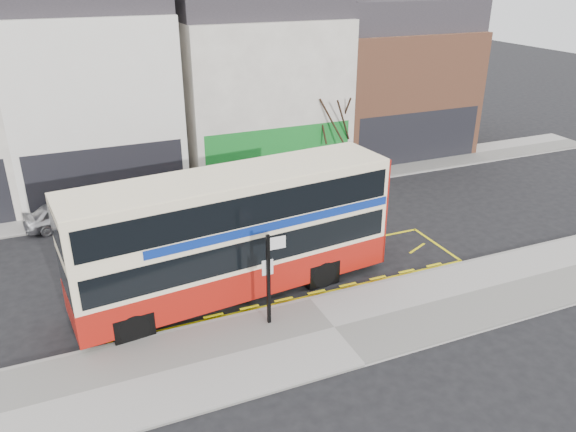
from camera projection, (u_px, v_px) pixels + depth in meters
name	position (u px, v px, depth m)	size (l,w,h in m)	color
ground	(305.00, 296.00, 20.52)	(120.00, 120.00, 0.00)	black
pavement	(334.00, 329.00, 18.56)	(40.00, 4.00, 0.15)	#A09C98
kerb	(310.00, 300.00, 20.17)	(40.00, 0.15, 0.15)	gray
far_pavement	(219.00, 192.00, 29.73)	(50.00, 3.00, 0.15)	#A09C98
road_markings	(288.00, 276.00, 21.86)	(14.00, 3.40, 0.01)	yellow
terrace_left	(89.00, 87.00, 28.98)	(8.00, 8.01, 11.80)	white
terrace_green_shop	(253.00, 79.00, 32.29)	(9.00, 8.01, 11.30)	white
terrace_right	(387.00, 77.00, 35.69)	(9.00, 8.01, 10.30)	#9E5C3F
double_decker_bus	(235.00, 233.00, 19.84)	(11.76, 3.83, 4.61)	#FFEDC2
bus_stop_post	(270.00, 271.00, 18.03)	(0.81, 0.14, 3.24)	black
car_silver	(66.00, 214.00, 25.77)	(1.46, 3.62, 1.23)	#B3B4B8
car_grey	(212.00, 198.00, 27.40)	(1.39, 3.99, 1.31)	#36383D
car_white	(340.00, 173.00, 30.81)	(1.79, 4.40, 1.28)	silver
street_tree_right	(333.00, 107.00, 30.68)	(2.71, 2.71, 5.84)	#2F1E15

